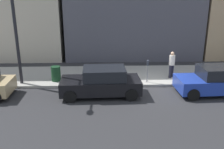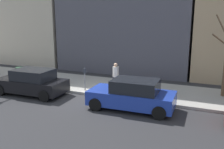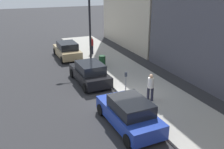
{
  "view_description": "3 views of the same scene",
  "coord_description": "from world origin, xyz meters",
  "views": [
    {
      "loc": [
        -13.55,
        3.04,
        5.25
      ],
      "look_at": [
        -0.1,
        2.57,
        0.83
      ],
      "focal_mm": 40.0,
      "sensor_mm": 36.0,
      "label": 1
    },
    {
      "loc": [
        -12.23,
        -6.81,
        4.45
      ],
      "look_at": [
        1.83,
        -0.73,
        0.94
      ],
      "focal_mm": 40.0,
      "sensor_mm": 36.0,
      "label": 2
    },
    {
      "loc": [
        -6.06,
        -12.79,
        6.87
      ],
      "look_at": [
        -0.03,
        1.59,
        1.01
      ],
      "focal_mm": 40.0,
      "sensor_mm": 36.0,
      "label": 3
    }
  ],
  "objects": [
    {
      "name": "parked_car_blue",
      "position": [
        -1.06,
        -3.07,
        0.74
      ],
      "size": [
        2.07,
        4.27,
        1.52
      ],
      "rotation": [
        0.0,
        0.0,
        0.04
      ],
      "color": "#1E389E",
      "rests_on": "ground"
    },
    {
      "name": "parking_meter",
      "position": [
        0.45,
        0.45,
        0.98
      ],
      "size": [
        0.14,
        0.1,
        1.35
      ],
      "color": "slate",
      "rests_on": "sidewalk"
    },
    {
      "name": "parked_car_tan",
      "position": [
        -1.13,
        9.95,
        0.74
      ],
      "size": [
        1.99,
        4.23,
        1.52
      ],
      "rotation": [
        0.0,
        0.0,
        0.02
      ],
      "color": "tan",
      "rests_on": "ground"
    },
    {
      "name": "parked_car_black",
      "position": [
        -1.09,
        3.16,
        0.74
      ],
      "size": [
        2.05,
        4.26,
        1.52
      ],
      "rotation": [
        0.0,
        0.0,
        0.03
      ],
      "color": "black",
      "rests_on": "ground"
    },
    {
      "name": "sidewalk",
      "position": [
        2.0,
        0.0,
        0.07
      ],
      "size": [
        4.0,
        36.0,
        0.15
      ],
      "primitive_type": "cube",
      "color": "#9E9B93",
      "rests_on": "ground"
    },
    {
      "name": "pedestrian_midblock",
      "position": [
        1.27,
        -1.21,
        1.09
      ],
      "size": [
        0.36,
        0.36,
        1.66
      ],
      "rotation": [
        0.0,
        0.0,
        5.45
      ],
      "color": "#1E1E2D",
      "rests_on": "sidewalk"
    },
    {
      "name": "ground_plane",
      "position": [
        0.0,
        0.0,
        0.0
      ],
      "size": [
        120.0,
        120.0,
        0.0
      ],
      "primitive_type": "plane",
      "color": "#2B2B2D"
    },
    {
      "name": "pedestrian_far_corner",
      "position": [
        1.31,
        9.92,
        1.09
      ],
      "size": [
        0.36,
        0.39,
        1.66
      ],
      "rotation": [
        0.0,
        0.0,
        5.04
      ],
      "color": "#1E1E2D",
      "rests_on": "sidewalk"
    },
    {
      "name": "trash_bin",
      "position": [
        0.9,
        5.93,
        0.6
      ],
      "size": [
        0.56,
        0.56,
        0.9
      ],
      "primitive_type": "cylinder",
      "color": "#14381E",
      "rests_on": "sidewalk"
    },
    {
      "name": "streetlamp",
      "position": [
        0.28,
        7.91,
        4.02
      ],
      "size": [
        1.97,
        0.32,
        6.5
      ],
      "color": "black",
      "rests_on": "sidewalk"
    }
  ]
}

